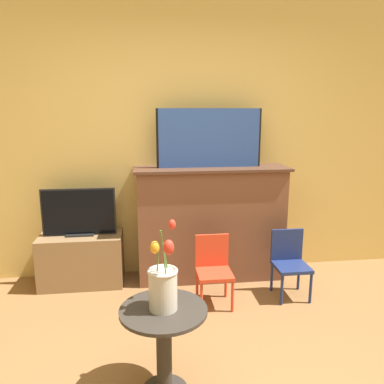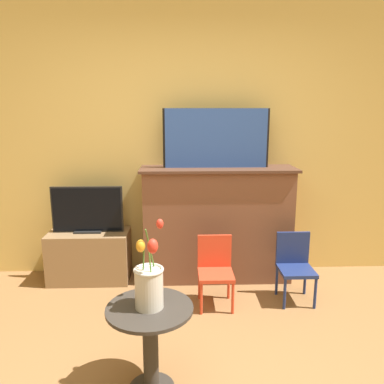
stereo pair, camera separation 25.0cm
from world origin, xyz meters
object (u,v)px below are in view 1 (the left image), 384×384
chair_red (213,266)px  chair_blue (290,260)px  painting (209,138)px  vase_tulips (163,285)px  tv_monitor (79,213)px

chair_red → chair_blue: same height
painting → vase_tulips: size_ratio=2.03×
chair_red → chair_blue: 0.70m
painting → tv_monitor: painting is taller
chair_red → vase_tulips: size_ratio=1.21×
chair_blue → vase_tulips: 1.64m
chair_blue → vase_tulips: bearing=-137.3°
chair_red → painting: bearing=85.1°
painting → chair_red: size_ratio=1.68×
tv_monitor → chair_blue: (1.88, -0.46, -0.37)m
tv_monitor → vase_tulips: bearing=-65.4°
chair_blue → tv_monitor: bearing=166.3°
vase_tulips → tv_monitor: bearing=114.6°
painting → tv_monitor: (-1.22, -0.02, -0.68)m
tv_monitor → chair_red: 1.34m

